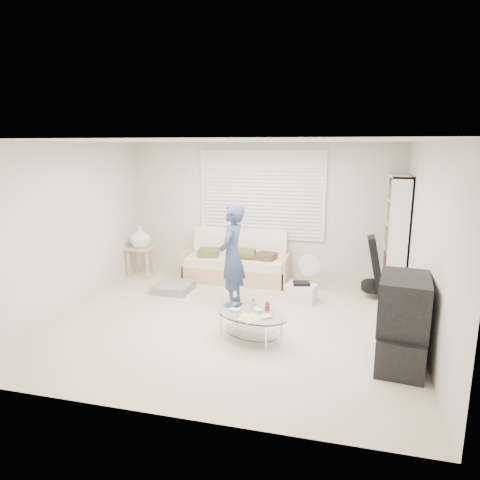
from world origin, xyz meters
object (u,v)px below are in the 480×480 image
(futon_sofa, at_px, (237,264))
(coffee_table, at_px, (251,318))
(tv_unit, at_px, (402,322))
(bookshelf, at_px, (395,237))

(futon_sofa, relative_size, coffee_table, 1.68)
(tv_unit, height_order, coffee_table, tv_unit)
(futon_sofa, bearing_deg, bookshelf, -2.99)
(futon_sofa, distance_m, coffee_table, 2.52)
(bookshelf, xyz_separation_m, tv_unit, (-0.13, -2.40, -0.49))
(bookshelf, relative_size, tv_unit, 1.92)
(tv_unit, distance_m, coffee_table, 1.79)
(tv_unit, xyz_separation_m, coffee_table, (-1.77, 0.16, -0.20))
(bookshelf, height_order, coffee_table, bookshelf)
(tv_unit, bearing_deg, futon_sofa, 135.44)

